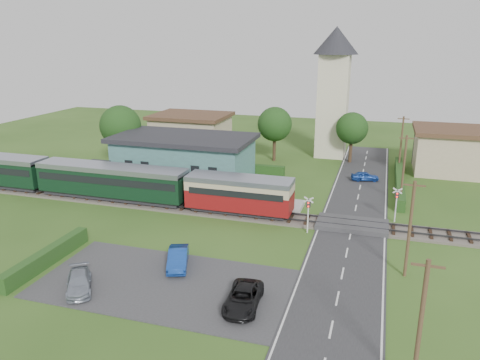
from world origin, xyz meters
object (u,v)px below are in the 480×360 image
(house_east, at_px, (449,150))
(crossing_signal_near, at_px, (308,209))
(station_building, at_px, (184,158))
(car_park_blue, at_px, (178,258))
(crossing_signal_far, at_px, (397,200))
(house_west, at_px, (191,132))
(car_park_dark, at_px, (243,298))
(train, at_px, (85,178))
(car_park_silver, at_px, (79,282))
(car_on_road, at_px, (365,176))
(equipment_hut, at_px, (97,173))
(church_tower, at_px, (334,83))
(pedestrian_near, at_px, (232,190))
(pedestrian_far, at_px, (112,177))

(house_east, distance_m, crossing_signal_near, 27.95)
(station_building, distance_m, car_park_blue, 22.24)
(crossing_signal_far, height_order, car_park_blue, crossing_signal_far)
(station_building, bearing_deg, house_west, 109.65)
(house_west, xyz_separation_m, car_park_dark, (19.50, -38.24, -2.11))
(train, distance_m, car_park_silver, 19.78)
(car_on_road, bearing_deg, house_west, 59.39)
(equipment_hut, relative_size, house_west, 0.24)
(house_east, relative_size, crossing_signal_far, 2.69)
(equipment_hut, bearing_deg, car_on_road, 22.21)
(church_tower, distance_m, crossing_signal_near, 29.57)
(train, relative_size, car_park_dark, 10.00)
(church_tower, relative_size, car_park_dark, 4.08)
(train, xyz_separation_m, car_park_silver, (10.80, -16.50, -1.55))
(station_building, distance_m, car_park_silver, 25.82)
(house_east, xyz_separation_m, car_park_silver, (-26.45, -38.50, -2.16))
(car_park_blue, bearing_deg, station_building, 92.25)
(house_west, distance_m, crossing_signal_far, 35.26)
(car_park_silver, xyz_separation_m, car_park_dark, (10.95, 1.26, 0.05))
(crossing_signal_far, relative_size, car_on_road, 1.04)
(car_on_road, xyz_separation_m, car_park_blue, (-11.95, -26.28, 0.14))
(crossing_signal_near, relative_size, pedestrian_near, 2.10)
(station_building, relative_size, car_park_dark, 3.70)
(equipment_hut, distance_m, car_on_road, 30.65)
(equipment_hut, relative_size, crossing_signal_far, 0.78)
(equipment_hut, bearing_deg, church_tower, 44.75)
(train, xyz_separation_m, crossing_signal_far, (30.85, 2.39, -0.04))
(crossing_signal_far, distance_m, car_park_blue, 20.63)
(house_east, height_order, car_on_road, house_east)
(car_park_silver, bearing_deg, house_west, 68.60)
(church_tower, relative_size, pedestrian_near, 11.28)
(crossing_signal_near, relative_size, car_on_road, 1.04)
(church_tower, xyz_separation_m, pedestrian_near, (-7.30, -22.61, -9.00))
(house_west, bearing_deg, car_park_blue, -68.76)
(crossing_signal_near, bearing_deg, car_park_silver, -132.37)
(crossing_signal_far, bearing_deg, pedestrian_far, 178.31)
(crossing_signal_near, relative_size, car_park_silver, 0.86)
(church_tower, xyz_separation_m, crossing_signal_far, (8.60, -23.61, -8.08))
(church_tower, distance_m, car_on_road, 15.73)
(equipment_hut, bearing_deg, house_east, 26.32)
(house_east, distance_m, pedestrian_near, 29.09)
(crossing_signal_far, bearing_deg, church_tower, 110.02)
(equipment_hut, relative_size, house_east, 0.29)
(car_on_road, xyz_separation_m, car_park_dark, (-5.86, -30.02, 0.09))
(equipment_hut, height_order, car_park_blue, equipment_hut)
(crossing_signal_far, bearing_deg, house_east, 71.92)
(station_building, xyz_separation_m, car_park_silver, (3.55, -25.49, -2.06))
(train, bearing_deg, crossing_signal_near, -5.81)
(house_west, bearing_deg, car_park_dark, -62.98)
(crossing_signal_far, height_order, pedestrian_near, crossing_signal_far)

